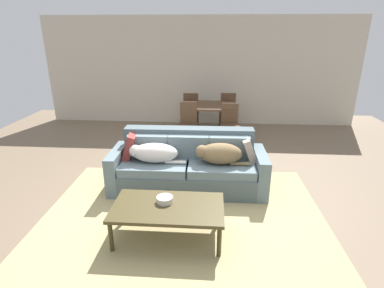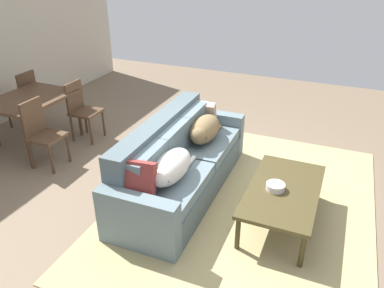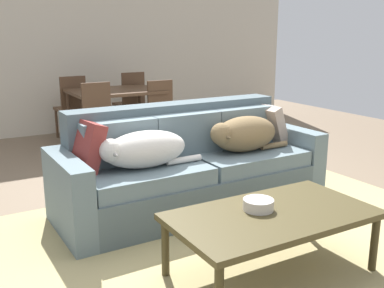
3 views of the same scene
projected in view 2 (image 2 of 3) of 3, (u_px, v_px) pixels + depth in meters
ground_plane at (203, 195)px, 4.54m from camera, size 10.00×10.00×0.00m
area_rug at (244, 204)px, 4.37m from camera, size 3.76×2.88×0.01m
couch at (179, 164)px, 4.50m from camera, size 2.37×0.88×0.90m
dog_on_left_cushion at (171, 168)px, 3.91m from camera, size 0.85×0.34×0.29m
dog_on_right_cushion at (204, 130)px, 4.69m from camera, size 0.80×0.34×0.32m
throw_pillow_by_left_arm at (135, 181)px, 3.63m from camera, size 0.27×0.42×0.41m
throw_pillow_by_right_arm at (202, 114)px, 5.13m from camera, size 0.26×0.39×0.38m
coffee_table at (283, 192)px, 3.93m from camera, size 1.29×0.71×0.42m
bowl_on_coffee_table at (275, 187)px, 3.89m from camera, size 0.19×0.19×0.07m
dining_table at (30, 102)px, 5.41m from camera, size 1.17×0.90×0.76m
dining_chair_near_left at (41, 131)px, 4.97m from camera, size 0.41×0.41×0.92m
dining_chair_near_right at (82, 108)px, 5.70m from camera, size 0.41×0.41×0.90m
dining_chair_far_right at (25, 97)px, 6.09m from camera, size 0.41×0.41×0.93m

